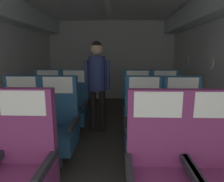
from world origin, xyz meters
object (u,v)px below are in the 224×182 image
Objects in this scene: seat_b_left_aisle at (58,127)px; flight_attendant at (97,78)px; seat_b_right_aisle at (182,129)px; seat_a_right_window at (157,173)px; seat_a_right_aisle at (218,174)px; seat_b_left_window at (21,126)px; seat_c_right_aisle at (165,108)px; seat_c_right_window at (137,108)px; seat_c_left_aisle at (74,107)px; seat_c_left_window at (48,107)px; seat_a_left_aisle at (23,169)px; seat_b_right_window at (144,128)px.

flight_attendant reaches higher than seat_b_left_aisle.
seat_b_left_aisle is 1.51m from seat_b_right_aisle.
seat_a_right_window is at bearing -63.35° from flight_attendant.
seat_b_right_aisle is at bearing 88.91° from seat_a_right_aisle.
seat_b_left_window is 2.16m from seat_c_right_aisle.
seat_b_left_aisle is at bearing 140.16° from seat_a_right_window.
seat_c_right_aisle and seat_c_right_window have the same top height.
seat_c_right_window is (1.05, 0.88, 0.00)m from seat_b_left_aisle.
seat_c_left_aisle is at bearing -158.70° from flight_attendant.
seat_a_right_window is 2.32m from seat_c_left_window.
flight_attendant is (-0.66, 1.85, 0.49)m from seat_a_right_window.
seat_c_left_window is (-0.46, 1.77, 0.00)m from seat_a_left_aisle.
seat_a_right_window is at bearing -179.39° from seat_a_right_aisle.
seat_c_right_window is at bearing -0.27° from seat_c_left_aisle.
seat_a_right_window and seat_b_right_aisle have the same top height.
seat_b_right_aisle is (0.02, 0.86, 0.00)m from seat_a_right_aisle.
flight_attendant is (-1.13, 0.98, 0.49)m from seat_b_right_aisle.
seat_c_left_aisle is (0.46, 0.87, 0.00)m from seat_b_left_window.
seat_c_left_aisle is (-1.05, 1.75, 0.00)m from seat_a_right_window.
flight_attendant is at bearing 78.27° from seat_a_left_aisle.
seat_a_left_aisle is 1.75m from seat_c_left_aisle.
seat_b_left_aisle and seat_b_right_aisle have the same top height.
seat_c_right_aisle is 0.70× the size of flight_attendant.
seat_b_left_window is 1.51m from seat_b_right_window.
seat_a_right_window is 0.99m from seat_b_right_aisle.
seat_a_left_aisle is 1.37m from seat_b_right_window.
seat_a_right_aisle is at bearing -90.52° from seat_c_right_aisle.
seat_b_right_window is (1.51, 0.00, 0.00)m from seat_b_left_window.
seat_c_right_aisle is (1.51, 1.76, 0.00)m from seat_a_left_aisle.
seat_b_right_window is at bearing -48.17° from flight_attendant.
flight_attendant reaches higher than seat_c_left_window.
seat_b_left_aisle is at bearing 89.88° from seat_a_left_aisle.
seat_a_left_aisle is 1.95m from flight_attendant.
seat_c_left_window is (-1.51, 0.89, 0.00)m from seat_b_right_window.
seat_b_right_window is at bearing -39.31° from seat_c_left_aisle.
seat_b_right_aisle is 1.00× the size of seat_c_right_window.
seat_b_left_aisle is 1.00× the size of seat_c_left_aisle.
seat_b_left_window is at bearing -179.90° from seat_b_right_window.
seat_c_right_aisle is 0.46m from seat_c_right_window.
seat_b_left_aisle is at bearing -104.12° from flight_attendant.
seat_a_left_aisle is at bearing -89.83° from seat_c_left_aisle.
flight_attendant reaches higher than seat_b_right_window.
seat_b_left_aisle is (-1.49, 0.86, 0.00)m from seat_a_right_aisle.
seat_a_right_aisle is 2.15m from seat_b_left_window.
seat_a_left_aisle is 1.00× the size of seat_b_left_window.
seat_a_right_aisle is at bearing 0.61° from seat_a_right_window.
seat_b_left_aisle is at bearing 149.95° from seat_a_right_aisle.
seat_c_left_window is 1.00× the size of seat_c_right_aisle.
seat_b_left_window and seat_b_right_aisle have the same top height.
seat_a_right_aisle is 1.00× the size of seat_c_left_aisle.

